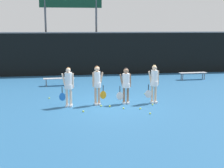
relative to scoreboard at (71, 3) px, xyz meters
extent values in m
plane|color=#235684|center=(1.45, -9.61, -4.98)|extent=(140.00, 140.00, 0.00)
cube|color=black|center=(1.45, -1.01, -3.52)|extent=(60.00, 0.06, 2.93)
cube|color=slate|center=(1.45, -1.01, -2.01)|extent=(60.00, 0.08, 0.08)
cylinder|color=#515156|center=(-1.80, 0.00, -1.85)|extent=(0.14, 0.14, 6.27)
cylinder|color=#515156|center=(1.80, 0.00, -1.85)|extent=(0.14, 0.14, 6.27)
cube|color=#B2B2B7|center=(-0.89, -4.79, -4.56)|extent=(1.79, 0.45, 0.04)
cylinder|color=slate|center=(-0.17, -4.63, -4.78)|extent=(0.06, 0.06, 0.40)
cylinder|color=slate|center=(-0.15, -4.88, -4.78)|extent=(0.06, 0.06, 0.40)
cylinder|color=slate|center=(-1.62, -4.70, -4.78)|extent=(0.06, 0.06, 0.40)
cylinder|color=slate|center=(-1.61, -4.95, -4.78)|extent=(0.06, 0.06, 0.40)
cube|color=#B2B2B7|center=(7.65, -3.97, -4.54)|extent=(1.81, 0.41, 0.04)
cylinder|color=slate|center=(8.39, -3.83, -4.77)|extent=(0.06, 0.06, 0.42)
cylinder|color=slate|center=(8.39, -4.08, -4.77)|extent=(0.06, 0.06, 0.42)
cylinder|color=slate|center=(6.91, -3.86, -4.77)|extent=(0.06, 0.06, 0.42)
cylinder|color=slate|center=(6.92, -4.11, -4.77)|extent=(0.06, 0.06, 0.42)
cylinder|color=beige|center=(-0.28, -9.71, -4.58)|extent=(0.10, 0.10, 0.81)
cylinder|color=beige|center=(-0.45, -9.69, -4.58)|extent=(0.10, 0.10, 0.81)
cube|color=white|center=(-0.29, -9.74, -4.94)|extent=(0.14, 0.25, 0.09)
cube|color=white|center=(-0.46, -9.72, -4.94)|extent=(0.14, 0.25, 0.09)
cylinder|color=white|center=(-0.37, -9.70, -4.11)|extent=(0.36, 0.36, 0.19)
cylinder|color=white|center=(-0.37, -9.70, -3.84)|extent=(0.32, 0.32, 0.67)
sphere|color=beige|center=(-0.37, -9.70, -3.40)|extent=(0.20, 0.20, 0.20)
sphere|color=olive|center=(-0.37, -9.68, -3.37)|extent=(0.19, 0.19, 0.19)
cylinder|color=beige|center=(-0.56, -9.67, -3.85)|extent=(0.22, 0.11, 0.64)
cylinder|color=beige|center=(-0.18, -9.73, -3.85)|extent=(0.08, 0.08, 0.64)
cylinder|color=black|center=(-0.65, -9.68, -4.25)|extent=(0.03, 0.03, 0.25)
ellipsoid|color=blue|center=(-0.65, -9.68, -4.55)|extent=(0.27, 0.03, 0.35)
cylinder|color=tan|center=(0.95, -9.57, -4.57)|extent=(0.10, 0.10, 0.82)
cylinder|color=tan|center=(0.79, -9.59, -4.57)|extent=(0.10, 0.10, 0.82)
cube|color=white|center=(0.95, -9.60, -4.94)|extent=(0.14, 0.25, 0.09)
cube|color=white|center=(0.80, -9.62, -4.94)|extent=(0.14, 0.25, 0.09)
cylinder|color=white|center=(0.87, -9.58, -4.09)|extent=(0.33, 0.33, 0.22)
cylinder|color=white|center=(0.87, -9.58, -3.83)|extent=(0.29, 0.29, 0.66)
sphere|color=tan|center=(0.87, -9.58, -3.39)|extent=(0.23, 0.23, 0.23)
sphere|color=#4C331E|center=(0.87, -9.56, -3.36)|extent=(0.21, 0.21, 0.21)
cylinder|color=tan|center=(1.05, -9.55, -3.85)|extent=(0.21, 0.10, 0.63)
cylinder|color=tan|center=(0.70, -9.60, -3.85)|extent=(0.08, 0.08, 0.63)
cylinder|color=black|center=(1.13, -9.56, -4.24)|extent=(0.03, 0.03, 0.26)
ellipsoid|color=orange|center=(1.13, -9.56, -4.55)|extent=(0.28, 0.03, 0.36)
cylinder|color=#8C664C|center=(2.24, -9.56, -4.60)|extent=(0.10, 0.10, 0.76)
cylinder|color=#8C664C|center=(2.07, -9.57, -4.60)|extent=(0.10, 0.10, 0.76)
cube|color=white|center=(2.24, -9.59, -4.94)|extent=(0.12, 0.24, 0.09)
cube|color=white|center=(2.07, -9.60, -4.94)|extent=(0.12, 0.24, 0.09)
cylinder|color=white|center=(2.15, -9.56, -4.15)|extent=(0.37, 0.37, 0.19)
cylinder|color=white|center=(2.15, -9.56, -3.92)|extent=(0.32, 0.32, 0.60)
sphere|color=#8C664C|center=(2.15, -9.56, -3.50)|extent=(0.23, 0.23, 0.23)
sphere|color=black|center=(2.15, -9.54, -3.47)|extent=(0.21, 0.21, 0.21)
cylinder|color=#8C664C|center=(1.96, -9.57, -3.93)|extent=(0.20, 0.08, 0.57)
cylinder|color=#8C664C|center=(2.34, -9.56, -3.93)|extent=(0.08, 0.08, 0.57)
cylinder|color=black|center=(1.88, -9.59, -4.30)|extent=(0.03, 0.03, 0.27)
ellipsoid|color=silver|center=(1.88, -9.59, -4.62)|extent=(0.31, 0.03, 0.37)
cylinder|color=beige|center=(3.50, -9.61, -4.57)|extent=(0.10, 0.10, 0.82)
cylinder|color=beige|center=(3.34, -9.63, -4.57)|extent=(0.10, 0.10, 0.82)
cube|color=white|center=(3.51, -9.64, -4.94)|extent=(0.13, 0.25, 0.09)
cube|color=white|center=(3.34, -9.66, -4.94)|extent=(0.13, 0.25, 0.09)
cylinder|color=white|center=(3.42, -9.62, -4.09)|extent=(0.34, 0.34, 0.22)
cylinder|color=white|center=(3.42, -9.62, -3.83)|extent=(0.30, 0.30, 0.68)
sphere|color=beige|center=(3.42, -9.62, -3.38)|extent=(0.21, 0.21, 0.21)
sphere|color=#D8B772|center=(3.42, -9.60, -3.36)|extent=(0.19, 0.19, 0.19)
cylinder|color=beige|center=(3.23, -9.64, -3.84)|extent=(0.21, 0.09, 0.64)
cylinder|color=beige|center=(3.60, -9.60, -3.84)|extent=(0.08, 0.08, 0.64)
cylinder|color=black|center=(3.16, -9.66, -4.24)|extent=(0.03, 0.03, 0.26)
ellipsoid|color=silver|center=(3.16, -9.66, -4.55)|extent=(0.31, 0.03, 0.36)
sphere|color=#CCE033|center=(2.77, -11.39, -4.95)|extent=(0.07, 0.07, 0.07)
sphere|color=#CCE033|center=(1.00, -9.93, -4.95)|extent=(0.07, 0.07, 0.07)
sphere|color=#CCE033|center=(3.26, -10.02, -4.95)|extent=(0.06, 0.06, 0.06)
sphere|color=#CCE033|center=(3.48, -7.85, -4.95)|extent=(0.07, 0.07, 0.07)
sphere|color=#CCE033|center=(0.18, -10.69, -4.95)|extent=(0.07, 0.07, 0.07)
sphere|color=#CCE033|center=(1.35, -10.07, -4.95)|extent=(0.07, 0.07, 0.07)
sphere|color=#CCE033|center=(1.88, -10.45, -4.95)|extent=(0.06, 0.06, 0.06)
sphere|color=#CCE033|center=(2.56, -10.61, -4.95)|extent=(0.07, 0.07, 0.07)
sphere|color=#CCE033|center=(-1.29, -8.11, -4.95)|extent=(0.06, 0.06, 0.06)
camera|label=1|loc=(-0.46, -22.88, -1.55)|focal=50.00mm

